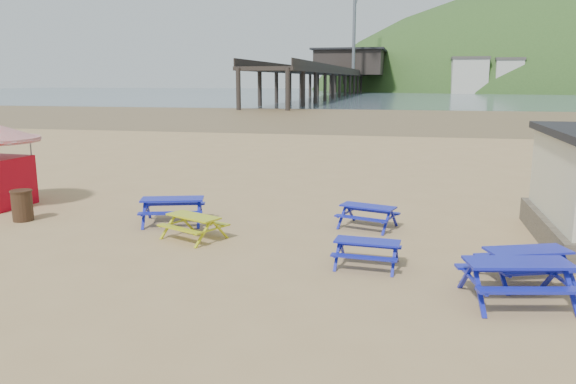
% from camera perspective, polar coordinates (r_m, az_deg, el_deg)
% --- Properties ---
extents(ground, '(400.00, 400.00, 0.00)m').
position_cam_1_polar(ground, '(16.08, 0.22, -4.58)').
color(ground, tan).
rests_on(ground, ground).
extents(wet_sand, '(400.00, 400.00, 0.00)m').
position_cam_1_polar(wet_sand, '(70.34, 9.73, 7.60)').
color(wet_sand, brown).
rests_on(wet_sand, ground).
extents(sea, '(400.00, 400.00, 0.00)m').
position_cam_1_polar(sea, '(185.20, 11.47, 9.77)').
color(sea, '#4B5E6C').
rests_on(sea, ground).
extents(picnic_table_blue_a, '(2.28, 2.03, 0.80)m').
position_cam_1_polar(picnic_table_blue_a, '(17.86, -11.62, -1.88)').
color(picnic_table_blue_a, '#140FB2').
rests_on(picnic_table_blue_a, ground).
extents(picnic_table_blue_b, '(1.95, 1.74, 0.68)m').
position_cam_1_polar(picnic_table_blue_b, '(17.16, 8.10, -2.50)').
color(picnic_table_blue_b, '#140FB2').
rests_on(picnic_table_blue_b, ground).
extents(picnic_table_blue_d, '(1.63, 1.35, 0.65)m').
position_cam_1_polar(picnic_table_blue_d, '(13.66, 8.02, -6.20)').
color(picnic_table_blue_d, '#140FB2').
rests_on(picnic_table_blue_d, ground).
extents(picnic_table_blue_e, '(2.35, 2.05, 0.86)m').
position_cam_1_polar(picnic_table_blue_e, '(12.29, 22.23, -8.44)').
color(picnic_table_blue_e, '#140FB2').
rests_on(picnic_table_blue_e, ground).
extents(picnic_table_blue_f, '(2.20, 1.99, 0.76)m').
position_cam_1_polar(picnic_table_blue_f, '(13.57, 23.05, -6.89)').
color(picnic_table_blue_f, '#140FB2').
rests_on(picnic_table_blue_f, ground).
extents(picnic_table_yellow, '(2.01, 1.86, 0.68)m').
position_cam_1_polar(picnic_table_yellow, '(16.04, -9.55, -3.53)').
color(picnic_table_yellow, gold).
rests_on(picnic_table_yellow, ground).
extents(litter_bin, '(0.67, 0.67, 0.99)m').
position_cam_1_polar(litter_bin, '(19.69, -25.39, -1.22)').
color(litter_bin, '#3C2A16').
rests_on(litter_bin, ground).
extents(pier, '(24.00, 220.00, 39.29)m').
position_cam_1_polar(pier, '(194.52, 6.17, 11.60)').
color(pier, black).
rests_on(pier, ground).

